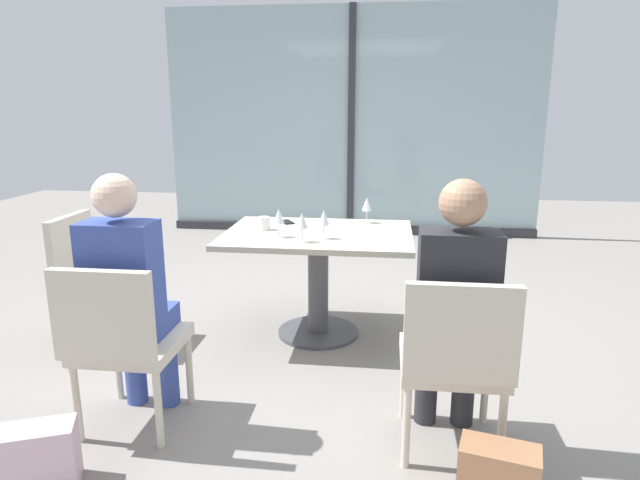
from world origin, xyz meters
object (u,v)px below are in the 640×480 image
object	(u,v)px
cell_phone_on_table	(287,222)
handbag_0	(498,479)
wine_glass_1	(324,218)
coffee_cup	(264,223)
dining_table_main	(318,258)
wine_glass_2	(367,205)
wine_glass_0	(279,217)
person_front_left	(129,289)
chair_side_end	(96,273)
chair_front_left	(122,337)
person_front_right	(455,302)
chair_front_right	(455,355)
wine_glass_3	(302,221)
handbag_1	(39,458)

from	to	relation	value
cell_phone_on_table	handbag_0	bearing A→B (deg)	-87.18
wine_glass_1	coffee_cup	distance (m)	0.48
dining_table_main	wine_glass_1	bearing A→B (deg)	-72.04
dining_table_main	wine_glass_2	world-z (taller)	wine_glass_2
dining_table_main	wine_glass_0	world-z (taller)	wine_glass_0
dining_table_main	person_front_left	xyz separation A→B (m)	(-0.76, -1.18, 0.15)
cell_phone_on_table	coffee_cup	bearing A→B (deg)	-142.37
dining_table_main	chair_side_end	world-z (taller)	chair_side_end
dining_table_main	chair_front_left	world-z (taller)	chair_front_left
person_front_right	person_front_left	world-z (taller)	same
chair_front_left	wine_glass_2	world-z (taller)	wine_glass_2
chair_front_right	wine_glass_3	distance (m)	1.35
dining_table_main	person_front_left	world-z (taller)	person_front_left
person_front_left	handbag_1	distance (m)	0.80
wine_glass_1	handbag_0	xyz separation A→B (m)	(0.85, -1.44, -0.72)
person_front_left	handbag_0	xyz separation A→B (m)	(1.67, -0.44, -0.56)
wine_glass_0	handbag_1	size ratio (longest dim) A/B	0.62
person_front_left	wine_glass_3	bearing A→B (deg)	51.94
chair_front_left	wine_glass_1	bearing A→B (deg)	53.45
chair_front_left	person_front_right	bearing A→B (deg)	4.09
person_front_left	handbag_1	size ratio (longest dim) A/B	4.20
coffee_cup	chair_front_right	bearing A→B (deg)	-49.11
person_front_left	coffee_cup	size ratio (longest dim) A/B	14.00
handbag_1	dining_table_main	bearing A→B (deg)	38.80
dining_table_main	handbag_1	distance (m)	2.00
chair_front_right	handbag_0	size ratio (longest dim) A/B	2.90
chair_side_end	wine_glass_1	xyz separation A→B (m)	(1.48, 0.16, 0.37)
chair_front_right	chair_front_left	xyz separation A→B (m)	(-1.53, 0.00, 0.00)
cell_phone_on_table	handbag_0	size ratio (longest dim) A/B	0.48
chair_front_left	wine_glass_2	distance (m)	1.98
wine_glass_1	handbag_1	xyz separation A→B (m)	(-1.00, -1.54, -0.72)
person_front_left	wine_glass_1	bearing A→B (deg)	50.57
dining_table_main	cell_phone_on_table	distance (m)	0.42
wine_glass_2	chair_front_right	bearing A→B (deg)	-74.37
chair_front_right	handbag_1	xyz separation A→B (m)	(-1.71, -0.43, -0.36)
handbag_0	chair_side_end	bearing A→B (deg)	164.98
chair_front_right	chair_side_end	distance (m)	2.38
wine_glass_3	dining_table_main	bearing A→B (deg)	77.60
dining_table_main	wine_glass_1	world-z (taller)	wine_glass_1
coffee_cup	handbag_1	world-z (taller)	coffee_cup
person_front_right	wine_glass_3	world-z (taller)	person_front_right
wine_glass_2	handbag_0	world-z (taller)	wine_glass_2
person_front_left	wine_glass_2	bearing A→B (deg)	54.67
handbag_0	wine_glass_2	bearing A→B (deg)	120.91
wine_glass_2	handbag_0	bearing A→B (deg)	-72.93
wine_glass_0	wine_glass_3	xyz separation A→B (m)	(0.17, -0.11, 0.00)
chair_side_end	handbag_1	bearing A→B (deg)	-71.05
wine_glass_0	wine_glass_1	xyz separation A→B (m)	(0.29, -0.01, 0.00)
person_front_left	coffee_cup	bearing A→B (deg)	71.98
person_front_right	wine_glass_2	world-z (taller)	person_front_right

